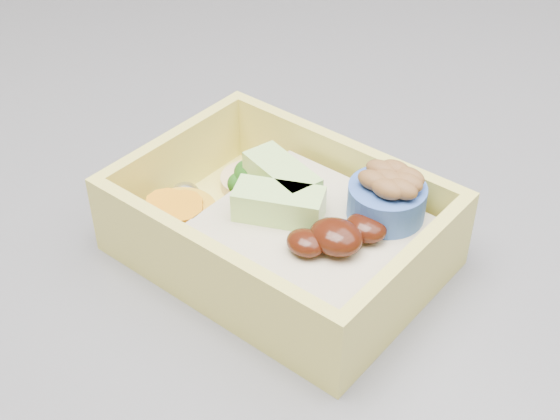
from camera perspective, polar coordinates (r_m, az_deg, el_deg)
The scene contains 1 object.
bento_box at distance 0.46m, azimuth 0.75°, elevation -1.32°, with size 0.19×0.14×0.07m.
Camera 1 is at (0.31, -0.51, 1.24)m, focal length 50.00 mm.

